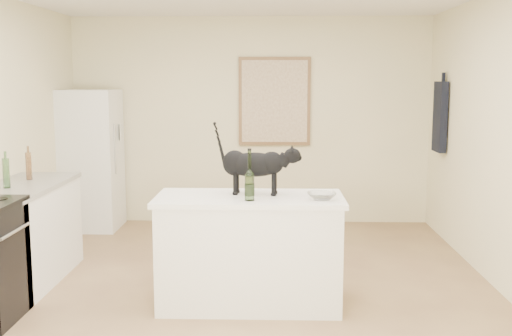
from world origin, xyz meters
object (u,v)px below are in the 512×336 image
object	(u,v)px
fridge	(90,160)
wine_bottle	(250,178)
glass_bowl	(322,196)
black_cat	(254,168)

from	to	relation	value
fridge	wine_bottle	xyz separation A→B (m)	(2.06, -2.73, 0.23)
glass_bowl	black_cat	bearing A→B (deg)	159.08
wine_bottle	glass_bowl	world-z (taller)	wine_bottle
fridge	black_cat	world-z (taller)	fridge
black_cat	wine_bottle	bearing A→B (deg)	-89.08
black_cat	wine_bottle	distance (m)	0.26
fridge	glass_bowl	distance (m)	3.74
fridge	glass_bowl	xyz separation A→B (m)	(2.61, -2.68, 0.08)
glass_bowl	wine_bottle	bearing A→B (deg)	-174.55
wine_bottle	glass_bowl	distance (m)	0.58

